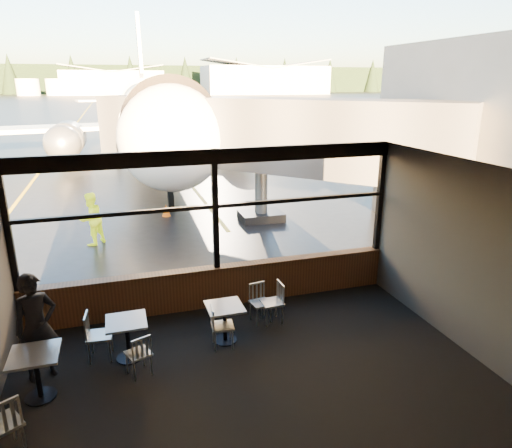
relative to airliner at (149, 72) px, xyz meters
name	(u,v)px	position (x,y,z in m)	size (l,w,h in m)	color
ground_plane	(117,101)	(-0.50, 99.36, -5.36)	(520.00, 520.00, 0.00)	black
carpet_floor	(258,386)	(-0.50, -23.64, -5.35)	(8.00, 6.00, 0.01)	black
ceiling	(258,177)	(-0.50, -23.64, -1.86)	(8.00, 6.00, 0.04)	#38332D
wall_right	(472,261)	(3.50, -23.64, -3.61)	(0.04, 6.00, 3.50)	#484139
wall_back	(355,423)	(-0.50, -26.64, -3.61)	(8.00, 0.04, 3.50)	#484139
window_sill	(217,287)	(-0.50, -20.64, -4.91)	(8.00, 0.28, 0.90)	#522F19
window_header	(214,156)	(-0.50, -20.64, -2.01)	(8.00, 0.18, 0.30)	black
mullion_left	(7,228)	(-4.45, -20.64, -3.16)	(0.12, 0.12, 2.60)	black
mullion_centre	(215,211)	(-0.50, -20.64, -3.16)	(0.12, 0.12, 2.60)	black
mullion_right	(380,197)	(3.45, -20.64, -3.16)	(0.12, 0.12, 2.60)	black
window_transom	(215,206)	(-0.50, -20.64, -3.06)	(8.00, 0.10, 0.08)	black
airliner	(149,72)	(0.00, 0.00, 0.00)	(29.21, 35.05, 10.71)	white
jet_bridge	(284,154)	(3.10, -15.14, -2.92)	(9.13, 11.16, 4.87)	#2F2F32
cafe_table_near	(225,323)	(-0.69, -22.13, -4.98)	(0.68, 0.68, 0.75)	#A8A39B
cafe_table_mid	(128,340)	(-2.49, -22.19, -4.97)	(0.70, 0.70, 0.77)	gray
cafe_table_left	(38,376)	(-3.88, -22.88, -4.95)	(0.73, 0.73, 0.80)	#ADA69F
chair_near_e	(272,303)	(0.41, -21.71, -4.92)	(0.48, 0.48, 0.88)	#BCB6AA
chair_near_w	(223,326)	(-0.78, -22.30, -4.93)	(0.46, 0.46, 0.84)	#B8B3A6
chair_near_n	(261,303)	(0.19, -21.61, -4.95)	(0.45, 0.45, 0.82)	#B3AFA2
chair_mid_s	(138,354)	(-2.34, -22.72, -4.96)	(0.43, 0.43, 0.79)	#BAB6A8
chair_mid_w	(100,336)	(-2.96, -22.04, -4.90)	(0.50, 0.50, 0.91)	#B2ADA1
chair_left_s	(1,425)	(-4.16, -24.01, -4.88)	(0.52, 0.52, 0.95)	#BAB6A8
passenger	(37,327)	(-3.90, -22.29, -4.42)	(0.68, 0.45, 1.87)	black
ground_crew	(91,219)	(-3.27, -15.55, -4.54)	(0.79, 0.61, 1.62)	#BFF219
cone_nose	(166,210)	(-0.77, -13.10, -5.13)	(0.32, 0.32, 0.44)	#E34707
cone_wing	(87,159)	(-4.07, 0.11, -5.09)	(0.38, 0.38, 0.53)	#E76307
terminal_annex	(506,141)	(9.50, -18.14, -2.36)	(5.00, 7.00, 6.00)	gray
hangar_mid	(113,82)	(-0.50, 164.36, -0.36)	(38.00, 15.00, 10.00)	silver
hangar_right	(265,79)	(59.50, 157.36, 0.64)	(50.00, 20.00, 12.00)	silver
fuel_tank_a	(28,87)	(-30.50, 161.36, -2.36)	(8.00, 8.00, 6.00)	silver
fuel_tank_b	(57,87)	(-20.50, 161.36, -2.36)	(8.00, 8.00, 6.00)	silver
fuel_tank_c	(86,87)	(-10.50, 161.36, -2.36)	(8.00, 8.00, 6.00)	silver
treeline	(112,79)	(-0.50, 189.36, 0.64)	(360.00, 3.00, 12.00)	black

